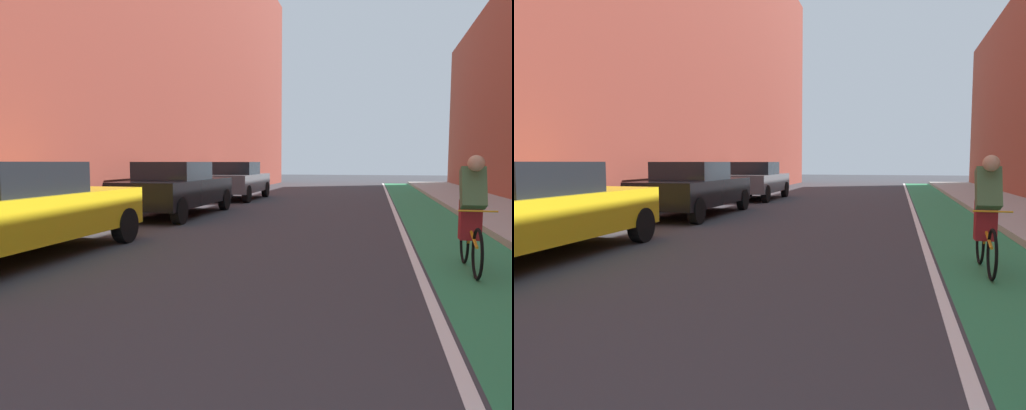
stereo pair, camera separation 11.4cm
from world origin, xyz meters
The scene contains 9 objects.
ground_plane centered at (0.00, 16.44, 0.00)m, with size 89.94×89.94×0.00m, color #38383D.
bike_lane_paint centered at (3.62, 18.44, 0.00)m, with size 1.60×40.88×0.00m, color #2D8451.
lane_divider_stripe centered at (2.72, 18.44, 0.00)m, with size 0.12×40.88×0.00m, color white.
sidewalk_right centered at (5.74, 18.44, 0.07)m, with size 2.64×40.88×0.14m, color #A8A59E.
building_facade_left centered at (-6.22, 18.42, 6.41)m, with size 4.15×40.88×12.82m.
parked_sedan_yellow_cab centered at (-3.37, 9.69, 0.79)m, with size 2.00×4.67×1.53m.
parked_sedan_black centered at (-3.37, 16.01, 0.79)m, with size 1.90×4.80×1.53m.
parked_sedan_gray centered at (-3.37, 22.20, 0.78)m, with size 1.88×4.25×1.53m.
cyclist_mid centered at (3.41, 10.53, 0.81)m, with size 0.48×1.73×1.62m.
Camera 1 is at (2.08, 3.41, 1.52)m, focal length 33.46 mm.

